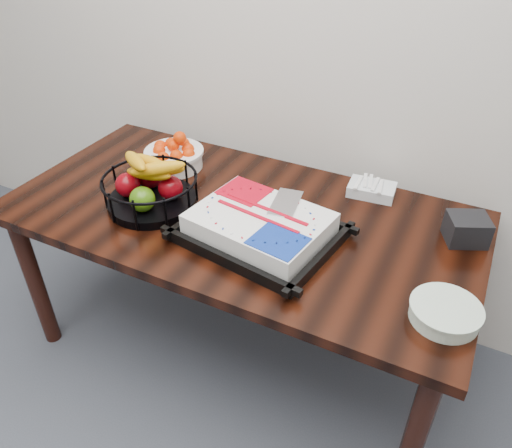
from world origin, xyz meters
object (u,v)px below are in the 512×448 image
at_px(cake_tray, 260,227).
at_px(tangerine_bowl, 174,152).
at_px(plate_stack, 445,313).
at_px(fruit_basket, 150,188).
at_px(napkin_box, 467,229).
at_px(table, 239,230).

bearing_deg(cake_tray, tangerine_bowl, 152.20).
bearing_deg(plate_stack, fruit_basket, 174.36).
distance_m(plate_stack, napkin_box, 0.42).
bearing_deg(cake_tray, plate_stack, -9.58).
xyz_separation_m(table, cake_tray, (0.15, -0.11, 0.13)).
bearing_deg(table, napkin_box, 14.23).
bearing_deg(fruit_basket, cake_tray, -0.04).
xyz_separation_m(cake_tray, tangerine_bowl, (-0.57, 0.30, 0.02)).
distance_m(cake_tray, plate_stack, 0.66).
relative_size(cake_tray, fruit_basket, 1.56).
bearing_deg(napkin_box, cake_tray, -154.20).
distance_m(tangerine_bowl, fruit_basket, 0.31).
bearing_deg(napkin_box, fruit_basket, -164.31).
distance_m(cake_tray, napkin_box, 0.72).
bearing_deg(cake_tray, napkin_box, 25.80).
bearing_deg(tangerine_bowl, fruit_basket, -71.72).
bearing_deg(table, cake_tray, -37.28).
height_order(cake_tray, plate_stack, cake_tray).
height_order(cake_tray, fruit_basket, fruit_basket).
relative_size(tangerine_bowl, napkin_box, 1.91).
bearing_deg(tangerine_bowl, table, -23.99).
height_order(plate_stack, napkin_box, napkin_box).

